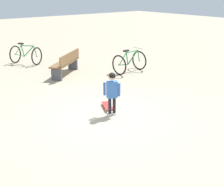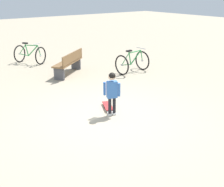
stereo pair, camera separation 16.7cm
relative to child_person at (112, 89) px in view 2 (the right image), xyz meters
The scene contains 6 objects.
ground_plane 0.67m from the child_person, behind, with size 50.00×50.00×0.00m, color tan.
child_person is the anchor object (origin of this frame).
skateboard 0.73m from the child_person, 68.12° to the left, with size 0.41×0.60×0.07m.
bicycle_near 3.72m from the child_person, 41.65° to the left, with size 1.10×0.76×0.85m.
bicycle_mid 5.97m from the child_person, 87.03° to the left, with size 1.17×1.28×0.85m.
street_bench 3.71m from the child_person, 77.10° to the left, with size 1.54×1.31×0.80m.
Camera 2 is at (-3.43, -4.77, 2.81)m, focal length 43.80 mm.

